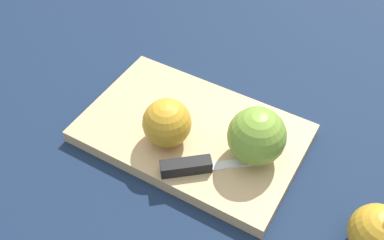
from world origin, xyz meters
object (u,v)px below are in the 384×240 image
(apple_half_left, at_px, (167,123))
(knife, at_px, (192,166))
(apple_whole, at_px, (378,233))
(apple_half_right, at_px, (257,136))

(apple_half_left, xyz_separation_m, knife, (0.06, -0.04, -0.03))
(knife, relative_size, apple_whole, 1.67)
(knife, bearing_deg, apple_whole, -34.52)
(apple_half_right, xyz_separation_m, knife, (-0.08, -0.06, -0.03))
(apple_half_right, relative_size, knife, 0.59)
(knife, bearing_deg, apple_half_left, 112.93)
(apple_half_left, distance_m, apple_half_right, 0.14)
(apple_whole, bearing_deg, apple_half_right, 155.96)
(apple_whole, bearing_deg, knife, 174.93)
(apple_half_left, bearing_deg, apple_half_right, 119.50)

